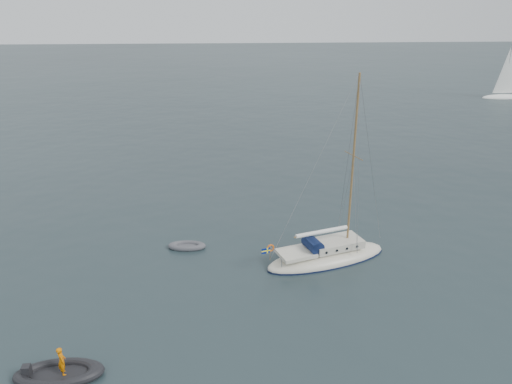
{
  "coord_description": "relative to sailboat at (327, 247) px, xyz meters",
  "views": [
    {
      "loc": [
        -4.42,
        -28.76,
        15.14
      ],
      "look_at": [
        -2.55,
        0.0,
        3.79
      ],
      "focal_mm": 35.0,
      "sensor_mm": 36.0,
      "label": 1
    }
  ],
  "objects": [
    {
      "name": "dinghy",
      "position": [
        -8.68,
        2.12,
        -0.74
      ],
      "size": [
        2.43,
        1.1,
        0.35
      ],
      "rotation": [
        0.0,
        0.0,
        -0.07
      ],
      "color": "#535359",
      "rests_on": "ground"
    },
    {
      "name": "sailboat",
      "position": [
        0.0,
        0.0,
        0.0
      ],
      "size": [
        8.29,
        2.49,
        11.8
      ],
      "rotation": [
        0.0,
        0.0,
        0.32
      ],
      "color": "beige",
      "rests_on": "ground"
    },
    {
      "name": "ground",
      "position": [
        -1.67,
        2.09,
        -0.89
      ],
      "size": [
        300.0,
        300.0,
        0.0
      ],
      "primitive_type": "plane",
      "color": "black",
      "rests_on": "ground"
    },
    {
      "name": "distant_yacht_b",
      "position": [
        38.19,
        49.83,
        2.92
      ],
      "size": [
        6.74,
        3.59,
        8.93
      ],
      "rotation": [
        0.0,
        0.0,
        0.01
      ],
      "color": "white",
      "rests_on": "ground"
    },
    {
      "name": "rib",
      "position": [
        -13.37,
        -9.3,
        -0.66
      ],
      "size": [
        3.79,
        1.72,
        1.53
      ],
      "rotation": [
        0.0,
        0.0,
        0.06
      ],
      "color": "black",
      "rests_on": "ground"
    }
  ]
}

